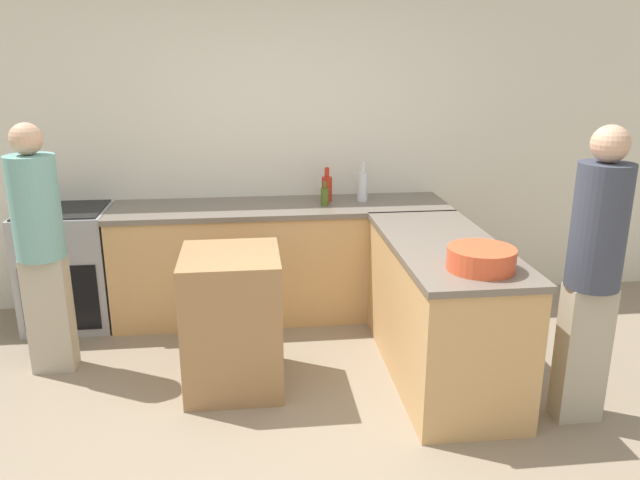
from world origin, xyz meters
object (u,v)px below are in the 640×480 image
object	(u,v)px
olive_oil_bottle	(325,196)
person_at_peninsula	(594,266)
hot_sauce_bottle	(327,188)
island_table	(233,320)
person_by_range	(40,241)
vinegar_bottle_clear	(363,186)
range_oven	(69,267)
mixing_bowl	(481,259)

from	to	relation	value
olive_oil_bottle	person_at_peninsula	bearing A→B (deg)	-52.75
hot_sauce_bottle	island_table	bearing A→B (deg)	-121.80
hot_sauce_bottle	person_by_range	xyz separation A→B (m)	(-1.97, -0.87, -0.11)
vinegar_bottle_clear	person_by_range	size ratio (longest dim) A/B	0.19
hot_sauce_bottle	range_oven	bearing A→B (deg)	-177.60
hot_sauce_bottle	person_by_range	distance (m)	2.16
range_oven	mixing_bowl	xyz separation A→B (m)	(2.69, -1.65, 0.52)
range_oven	person_at_peninsula	world-z (taller)	person_at_peninsula
mixing_bowl	person_at_peninsula	bearing A→B (deg)	-9.91
vinegar_bottle_clear	hot_sauce_bottle	world-z (taller)	vinegar_bottle_clear
island_table	range_oven	bearing A→B (deg)	138.62
mixing_bowl	hot_sauce_bottle	bearing A→B (deg)	110.42
vinegar_bottle_clear	olive_oil_bottle	xyz separation A→B (m)	(-0.32, -0.11, -0.05)
person_at_peninsula	island_table	bearing A→B (deg)	162.86
range_oven	island_table	bearing A→B (deg)	-41.38
mixing_bowl	person_by_range	xyz separation A→B (m)	(-2.62, 0.86, -0.06)
vinegar_bottle_clear	hot_sauce_bottle	size ratio (longest dim) A/B	1.16
hot_sauce_bottle	olive_oil_bottle	bearing A→B (deg)	-103.71
mixing_bowl	vinegar_bottle_clear	xyz separation A→B (m)	(-0.36, 1.69, 0.06)
mixing_bowl	person_by_range	world-z (taller)	person_by_range
mixing_bowl	olive_oil_bottle	xyz separation A→B (m)	(-0.68, 1.59, 0.01)
range_oven	olive_oil_bottle	bearing A→B (deg)	-1.73
mixing_bowl	vinegar_bottle_clear	bearing A→B (deg)	101.99
range_oven	island_table	distance (m)	1.72
island_table	person_at_peninsula	world-z (taller)	person_at_peninsula
vinegar_bottle_clear	island_table	bearing A→B (deg)	-131.38
vinegar_bottle_clear	person_at_peninsula	size ratio (longest dim) A/B	0.19
range_oven	person_by_range	xyz separation A→B (m)	(0.07, -0.79, 0.45)
range_oven	hot_sauce_bottle	bearing A→B (deg)	2.40
range_oven	olive_oil_bottle	distance (m)	2.08
range_oven	island_table	world-z (taller)	range_oven
island_table	person_at_peninsula	distance (m)	2.16
range_oven	hot_sauce_bottle	distance (m)	2.12
mixing_bowl	person_by_range	size ratio (longest dim) A/B	0.23
island_table	olive_oil_bottle	distance (m)	1.40
island_table	mixing_bowl	distance (m)	1.58
hot_sauce_bottle	person_at_peninsula	size ratio (longest dim) A/B	0.16
olive_oil_bottle	person_by_range	size ratio (longest dim) A/B	0.12
person_by_range	person_at_peninsula	xyz separation A→B (m)	(3.22, -0.97, 0.04)
person_by_range	hot_sauce_bottle	bearing A→B (deg)	23.88
vinegar_bottle_clear	mixing_bowl	bearing A→B (deg)	-78.01
range_oven	olive_oil_bottle	xyz separation A→B (m)	(2.01, -0.06, 0.53)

